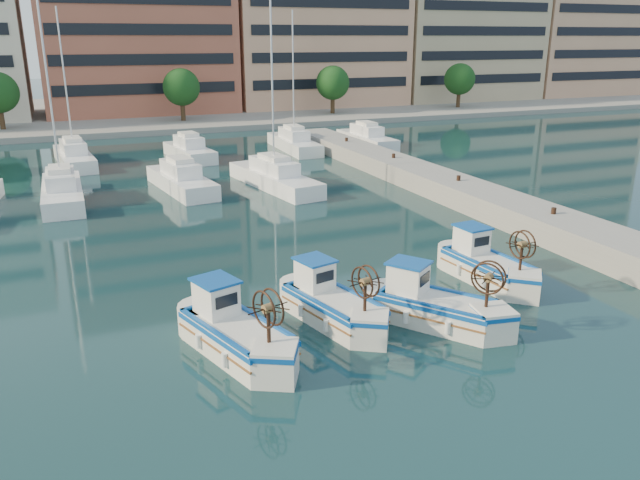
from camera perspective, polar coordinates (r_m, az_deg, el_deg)
The scene contains 8 objects.
ground at distance 20.96m, azimuth 4.52°, elevation -8.56°, with size 300.00×300.00×0.00m, color #183A3F.
quay at distance 33.94m, azimuth 18.19°, elevation 2.16°, with size 3.00×60.00×1.20m, color gray.
waterfront at distance 83.63m, azimuth -10.70°, elevation 18.94°, with size 180.00×40.00×25.60m.
yacht_marina at distance 45.53m, azimuth -15.46°, elevation 6.20°, with size 38.33×22.30×11.50m.
fishing_boat_a at distance 19.59m, azimuth -7.83°, elevation -8.23°, with size 2.93×4.48×2.71m.
fishing_boat_b at distance 21.48m, azimuth 1.03°, elevation -5.73°, with size 2.57×4.24×2.56m.
fishing_boat_c at distance 21.64m, azimuth 10.33°, elevation -5.80°, with size 3.70×4.26×2.62m.
fishing_boat_d at distance 25.86m, azimuth 14.96°, elevation -2.13°, with size 2.04×4.25×2.60m.
Camera 1 is at (-8.64, -16.63, 9.36)m, focal length 35.00 mm.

